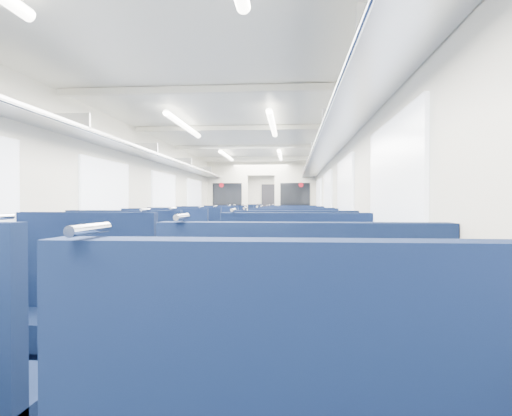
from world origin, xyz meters
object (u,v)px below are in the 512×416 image
seat_13 (295,264)px  seat_19 (293,242)px  seat_12 (187,262)px  seat_23 (293,233)px  seat_25 (293,230)px  seat_20 (234,235)px  seat_7 (298,332)px  seat_9 (296,297)px  seat_10 (160,277)px  seat_21 (293,235)px  end_door (271,210)px  seat_18 (222,242)px  seat_6 (76,324)px  seat_24 (243,230)px  seat_26 (246,228)px  seat_27 (293,228)px  seat_15 (294,254)px  seat_22 (238,232)px  seat_8 (131,293)px  seat_16 (212,247)px  seat_11 (295,276)px  seat_17 (294,248)px  bulkhead (261,205)px

seat_13 → seat_19: size_ratio=1.00×
seat_12 → seat_23: 6.70m
seat_23 → seat_25: size_ratio=1.00×
seat_13 → seat_20: bearing=106.6°
seat_7 → seat_9: 1.14m
seat_10 → seat_21: size_ratio=1.00×
seat_12 → seat_23: size_ratio=1.00×
end_door → seat_18: 6.94m
seat_18 → seat_13: bearing=-64.4°
seat_6 → seat_24: (0.00, 11.16, 0.00)m
seat_20 → seat_19: bearing=-50.3°
seat_24 → seat_26: 1.03m
seat_10 → seat_27: size_ratio=1.00×
seat_26 → seat_27: (1.66, 0.06, 0.00)m
seat_15 → seat_7: bearing=-90.0°
seat_23 → seat_27: size_ratio=1.00×
seat_20 → seat_22: same height
seat_8 → seat_16: same height
seat_9 → seat_24: (-1.66, 10.09, 0.00)m
seat_20 → seat_21: size_ratio=1.00×
seat_10 → seat_11: same height
seat_13 → seat_15: bearing=90.0°
seat_12 → seat_25: same height
seat_15 → seat_26: 7.85m
seat_24 → seat_27: 1.99m
seat_10 → seat_17: (1.66, 3.46, 0.00)m
seat_7 → seat_20: (-1.66, 8.95, 0.00)m
seat_12 → seat_26: size_ratio=1.00×
end_door → seat_6: bearing=-93.5°
seat_6 → seat_17: same height
seat_15 → seat_20: same height
seat_15 → seat_20: (-1.66, 4.37, 0.00)m
seat_6 → seat_8: same height
seat_27 → seat_9: bearing=-90.0°
seat_9 → seat_13: 2.23m
seat_15 → seat_21: 4.35m
seat_17 → seat_19: (0.00, 1.35, 0.00)m
bulkhead → seat_15: size_ratio=2.22×
seat_9 → seat_27: size_ratio=1.00×
bulkhead → seat_22: 2.29m
end_door → seat_18: size_ratio=1.59×
end_door → seat_7: bearing=-86.5°
seat_23 → seat_12: bearing=-104.3°
seat_9 → seat_26: 11.24m
seat_7 → seat_22: (-1.66, 10.02, 0.00)m
seat_11 → seat_19: bearing=90.0°
seat_23 → seat_27: same height
bulkhead → seat_16: size_ratio=2.22×
seat_20 → seat_15: bearing=-69.2°
seat_9 → seat_16: size_ratio=1.00×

